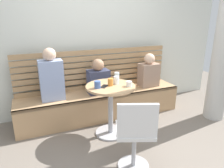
{
  "coord_description": "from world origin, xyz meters",
  "views": [
    {
      "loc": [
        -1.08,
        -1.85,
        1.64
      ],
      "look_at": [
        -0.03,
        0.66,
        0.75
      ],
      "focal_mm": 33.36,
      "sensor_mm": 36.0,
      "label": 1
    }
  ],
  "objects_px": {
    "cafe_table": "(111,101)",
    "cup_glass_tall": "(117,76)",
    "cup_mug_blue": "(97,85)",
    "white_chair": "(135,134)",
    "phone_on_table": "(104,86)",
    "person_child_left": "(149,72)",
    "cup_tumbler_orange": "(110,82)",
    "person_child_middle": "(98,78)",
    "booth_bench": "(101,104)",
    "cup_ceramic_white": "(129,84)",
    "cup_water_clear": "(116,80)",
    "person_adult": "(51,77)"
  },
  "relations": [
    {
      "from": "person_adult",
      "to": "cup_water_clear",
      "type": "relative_size",
      "value": 7.05
    },
    {
      "from": "cup_water_clear",
      "to": "cup_glass_tall",
      "type": "bearing_deg",
      "value": 61.78
    },
    {
      "from": "person_child_middle",
      "to": "cup_glass_tall",
      "type": "distance_m",
      "value": 0.42
    },
    {
      "from": "cafe_table",
      "to": "cup_mug_blue",
      "type": "height_order",
      "value": "cup_mug_blue"
    },
    {
      "from": "booth_bench",
      "to": "cup_tumbler_orange",
      "type": "bearing_deg",
      "value": -96.49
    },
    {
      "from": "person_adult",
      "to": "cup_ceramic_white",
      "type": "bearing_deg",
      "value": -36.73
    },
    {
      "from": "cup_tumbler_orange",
      "to": "cup_ceramic_white",
      "type": "bearing_deg",
      "value": -29.77
    },
    {
      "from": "cup_glass_tall",
      "to": "cup_ceramic_white",
      "type": "distance_m",
      "value": 0.31
    },
    {
      "from": "cup_tumbler_orange",
      "to": "cup_water_clear",
      "type": "distance_m",
      "value": 0.1
    },
    {
      "from": "cup_glass_tall",
      "to": "cup_tumbler_orange",
      "type": "bearing_deg",
      "value": -133.57
    },
    {
      "from": "phone_on_table",
      "to": "person_child_middle",
      "type": "bearing_deg",
      "value": -59.06
    },
    {
      "from": "person_child_middle",
      "to": "booth_bench",
      "type": "bearing_deg",
      "value": 3.9
    },
    {
      "from": "cafe_table",
      "to": "cup_water_clear",
      "type": "relative_size",
      "value": 6.73
    },
    {
      "from": "person_child_middle",
      "to": "cup_water_clear",
      "type": "distance_m",
      "value": 0.54
    },
    {
      "from": "booth_bench",
      "to": "person_child_middle",
      "type": "distance_m",
      "value": 0.46
    },
    {
      "from": "white_chair",
      "to": "cup_ceramic_white",
      "type": "height_order",
      "value": "white_chair"
    },
    {
      "from": "white_chair",
      "to": "cup_tumbler_orange",
      "type": "distance_m",
      "value": 0.87
    },
    {
      "from": "cup_water_clear",
      "to": "phone_on_table",
      "type": "bearing_deg",
      "value": -167.35
    },
    {
      "from": "person_child_middle",
      "to": "cup_glass_tall",
      "type": "xyz_separation_m",
      "value": [
        0.16,
        -0.37,
        0.12
      ]
    },
    {
      "from": "person_child_middle",
      "to": "cup_tumbler_orange",
      "type": "bearing_deg",
      "value": -91.78
    },
    {
      "from": "phone_on_table",
      "to": "cup_glass_tall",
      "type": "bearing_deg",
      "value": -102.11
    },
    {
      "from": "cafe_table",
      "to": "cup_tumbler_orange",
      "type": "height_order",
      "value": "cup_tumbler_orange"
    },
    {
      "from": "booth_bench",
      "to": "white_chair",
      "type": "height_order",
      "value": "white_chair"
    },
    {
      "from": "person_adult",
      "to": "person_child_middle",
      "type": "relative_size",
      "value": 1.38
    },
    {
      "from": "cafe_table",
      "to": "white_chair",
      "type": "xyz_separation_m",
      "value": [
        -0.05,
        -0.81,
        -0.05
      ]
    },
    {
      "from": "person_child_left",
      "to": "cup_tumbler_orange",
      "type": "xyz_separation_m",
      "value": [
        -0.96,
        -0.56,
        0.09
      ]
    },
    {
      "from": "cafe_table",
      "to": "cup_tumbler_orange",
      "type": "xyz_separation_m",
      "value": [
        -0.0,
        0.0,
        0.27
      ]
    },
    {
      "from": "person_child_left",
      "to": "cup_ceramic_white",
      "type": "height_order",
      "value": "person_child_left"
    },
    {
      "from": "person_child_middle",
      "to": "cup_glass_tall",
      "type": "bearing_deg",
      "value": -66.84
    },
    {
      "from": "cafe_table",
      "to": "cup_tumbler_orange",
      "type": "bearing_deg",
      "value": 143.62
    },
    {
      "from": "booth_bench",
      "to": "cup_ceramic_white",
      "type": "distance_m",
      "value": 0.9
    },
    {
      "from": "cup_tumbler_orange",
      "to": "cup_glass_tall",
      "type": "distance_m",
      "value": 0.26
    },
    {
      "from": "person_child_middle",
      "to": "cup_glass_tall",
      "type": "relative_size",
      "value": 4.68
    },
    {
      "from": "person_child_middle",
      "to": "cafe_table",
      "type": "bearing_deg",
      "value": -91.72
    },
    {
      "from": "person_adult",
      "to": "cup_ceramic_white",
      "type": "xyz_separation_m",
      "value": [
        0.93,
        -0.69,
        -0.01
      ]
    },
    {
      "from": "person_child_middle",
      "to": "cup_tumbler_orange",
      "type": "relative_size",
      "value": 5.61
    },
    {
      "from": "cafe_table",
      "to": "person_adult",
      "type": "distance_m",
      "value": 0.95
    },
    {
      "from": "white_chair",
      "to": "cup_tumbler_orange",
      "type": "height_order",
      "value": "white_chair"
    },
    {
      "from": "booth_bench",
      "to": "white_chair",
      "type": "bearing_deg",
      "value": -94.75
    },
    {
      "from": "phone_on_table",
      "to": "booth_bench",
      "type": "bearing_deg",
      "value": -63.42
    },
    {
      "from": "cup_ceramic_white",
      "to": "phone_on_table",
      "type": "relative_size",
      "value": 0.57
    },
    {
      "from": "person_child_left",
      "to": "cup_tumbler_orange",
      "type": "bearing_deg",
      "value": -149.86
    },
    {
      "from": "cafe_table",
      "to": "cup_glass_tall",
      "type": "height_order",
      "value": "cup_glass_tall"
    },
    {
      "from": "white_chair",
      "to": "cup_water_clear",
      "type": "relative_size",
      "value": 7.73
    },
    {
      "from": "person_adult",
      "to": "cup_tumbler_orange",
      "type": "relative_size",
      "value": 7.76
    },
    {
      "from": "cafe_table",
      "to": "person_child_left",
      "type": "relative_size",
      "value": 1.27
    },
    {
      "from": "cafe_table",
      "to": "white_chair",
      "type": "distance_m",
      "value": 0.81
    },
    {
      "from": "white_chair",
      "to": "person_adult",
      "type": "height_order",
      "value": "person_adult"
    },
    {
      "from": "cafe_table",
      "to": "cup_glass_tall",
      "type": "distance_m",
      "value": 0.38
    },
    {
      "from": "white_chair",
      "to": "phone_on_table",
      "type": "relative_size",
      "value": 6.07
    }
  ]
}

